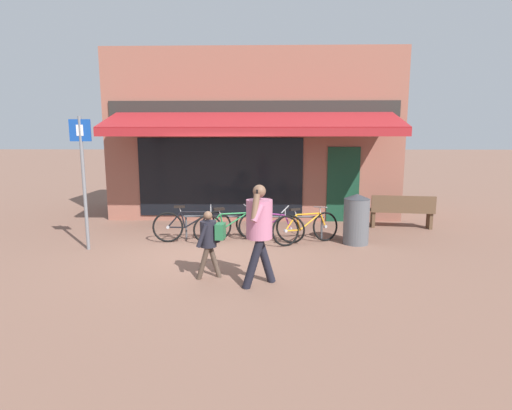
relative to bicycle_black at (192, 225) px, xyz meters
name	(u,v)px	position (x,y,z in m)	size (l,w,h in m)	color
ground_plane	(212,250)	(0.55, -0.69, -0.37)	(160.00, 160.00, 0.00)	brown
shop_front	(255,136)	(1.32, 3.83, 2.02)	(8.39, 4.60, 4.79)	#8E5647
bike_rack_rail	(254,220)	(1.40, 0.18, 0.10)	(3.24, 0.04, 0.57)	#47494F
bicycle_black	(192,225)	(0.00, 0.00, 0.00)	(1.78, 0.52, 0.84)	black
bicycle_green	(230,226)	(0.86, 0.03, -0.02)	(1.62, 0.75, 0.81)	black
bicycle_purple	(269,226)	(1.76, 0.02, -0.01)	(1.61, 0.79, 0.84)	black
bicycle_orange	(306,227)	(2.57, -0.09, -0.01)	(1.60, 0.92, 0.83)	black
pedestrian_adult	(259,225)	(1.58, -2.72, 0.61)	(0.56, 0.74, 1.64)	black
pedestrian_child	(210,237)	(0.76, -2.42, 0.34)	(0.50, 0.40, 1.16)	#47382D
litter_bin	(356,219)	(3.69, -0.11, 0.19)	(0.57, 0.57, 1.13)	#515459
parking_sign	(83,170)	(-2.08, -0.73, 1.30)	(0.44, 0.07, 2.77)	slate
park_bench	(402,211)	(5.25, 1.54, 0.09)	(1.64, 0.64, 0.87)	brown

